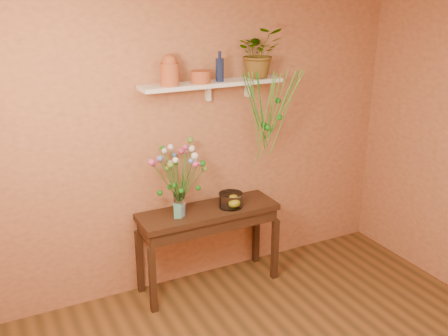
{
  "coord_description": "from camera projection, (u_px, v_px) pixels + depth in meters",
  "views": [
    {
      "loc": [
        -1.84,
        -2.12,
        2.69
      ],
      "look_at": [
        0.0,
        1.55,
        1.25
      ],
      "focal_mm": 40.83,
      "sensor_mm": 36.0,
      "label": 1
    }
  ],
  "objects": [
    {
      "name": "bouquet",
      "position": [
        179.0,
        165.0,
        4.37
      ],
      "size": [
        0.52,
        0.55,
        0.57
      ],
      "color": "#386B28",
      "rests_on": "glass_vase"
    },
    {
      "name": "terracotta_jug",
      "position": [
        170.0,
        71.0,
        4.18
      ],
      "size": [
        0.16,
        0.16,
        0.26
      ],
      "color": "#B35429",
      "rests_on": "wall_shelf"
    },
    {
      "name": "plant_fronds",
      "position": [
        270.0,
        113.0,
        4.61
      ],
      "size": [
        0.59,
        0.29,
        0.9
      ],
      "color": "#166E16",
      "rests_on": "wall_shelf"
    },
    {
      "name": "room",
      "position": [
        342.0,
        229.0,
        3.01
      ],
      "size": [
        4.04,
        4.04,
        2.7
      ],
      "color": "brown",
      "rests_on": "ground"
    },
    {
      "name": "blue_bottle",
      "position": [
        220.0,
        69.0,
        4.38
      ],
      "size": [
        0.08,
        0.08,
        0.26
      ],
      "color": "#131E41",
      "rests_on": "wall_shelf"
    },
    {
      "name": "sideboard",
      "position": [
        208.0,
        220.0,
        4.7
      ],
      "size": [
        1.3,
        0.42,
        0.79
      ],
      "color": "#361F12",
      "rests_on": "ground"
    },
    {
      "name": "wall_shelf",
      "position": [
        213.0,
        84.0,
        4.43
      ],
      "size": [
        1.3,
        0.24,
        0.19
      ],
      "color": "white",
      "rests_on": "room"
    },
    {
      "name": "terracotta_pot",
      "position": [
        201.0,
        77.0,
        4.32
      ],
      "size": [
        0.18,
        0.18,
        0.11
      ],
      "primitive_type": "cylinder",
      "rotation": [
        0.0,
        0.0,
        -0.02
      ],
      "color": "#B35429",
      "rests_on": "wall_shelf"
    },
    {
      "name": "glass_bowl",
      "position": [
        231.0,
        200.0,
        4.7
      ],
      "size": [
        0.22,
        0.22,
        0.13
      ],
      "color": "white",
      "rests_on": "sideboard"
    },
    {
      "name": "carton",
      "position": [
        177.0,
        211.0,
        4.46
      ],
      "size": [
        0.08,
        0.07,
        0.13
      ],
      "primitive_type": "cube",
      "rotation": [
        0.0,
        0.0,
        -0.33
      ],
      "color": "teal",
      "rests_on": "sideboard"
    },
    {
      "name": "glass_vase",
      "position": [
        180.0,
        206.0,
        4.5
      ],
      "size": [
        0.11,
        0.11,
        0.22
      ],
      "color": "white",
      "rests_on": "sideboard"
    },
    {
      "name": "spider_plant",
      "position": [
        259.0,
        52.0,
        4.56
      ],
      "size": [
        0.48,
        0.44,
        0.44
      ],
      "primitive_type": "imported",
      "rotation": [
        0.0,
        0.0,
        -0.27
      ],
      "color": "#166E16",
      "rests_on": "wall_shelf"
    },
    {
      "name": "lemon",
      "position": [
        233.0,
        202.0,
        4.69
      ],
      "size": [
        0.08,
        0.08,
        0.08
      ],
      "primitive_type": "sphere",
      "color": "yellow",
      "rests_on": "glass_bowl"
    }
  ]
}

